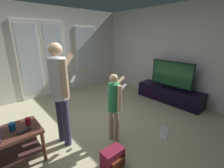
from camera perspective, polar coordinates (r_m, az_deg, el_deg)
name	(u,v)px	position (r m, az deg, el deg)	size (l,w,h in m)	color
ground_plane	(83,134)	(3.08, -10.79, -17.76)	(5.87, 4.92, 0.02)	#B7AE8A
wall_back_with_doors	(37,54)	(4.83, -26.19, 10.03)	(5.87, 0.09, 2.59)	silver
wall_right_plain	(170,53)	(4.70, 20.70, 10.70)	(0.06, 4.92, 2.56)	silver
tv_stand	(169,94)	(4.53, 20.51, -3.62)	(0.48, 1.76, 0.41)	black
flat_screen_tv	(171,74)	(4.36, 21.25, 3.33)	(0.08, 1.14, 0.71)	black
person_adult	(60,87)	(2.49, -18.73, -1.16)	(0.54, 0.49, 1.67)	#3A3051
person_child	(114,103)	(2.49, 0.81, -6.93)	(0.53, 0.34, 1.20)	tan
backpack	(113,158)	(2.36, 0.37, -25.90)	(0.32, 0.23, 0.27)	maroon
loose_keyboard	(165,132)	(3.19, 19.00, -16.72)	(0.45, 0.30, 0.02)	white
cup_near_edge	(12,127)	(2.56, -33.24, -13.16)	(0.08, 0.08, 0.11)	#155394
cup_by_laptop	(28,121)	(2.59, -28.84, -12.08)	(0.07, 0.07, 0.11)	red
dvd_remote_slim	(24,131)	(2.47, -29.97, -14.93)	(0.17, 0.05, 0.02)	black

